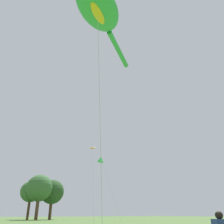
# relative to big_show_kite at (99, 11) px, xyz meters

# --- Properties ---
(big_show_kite) EXTENTS (8.16, 6.17, 14.43)m
(big_show_kite) POSITION_rel_big_show_kite_xyz_m (0.00, 0.00, 0.00)
(big_show_kite) COLOR green
(big_show_kite) RESTS_ON ground
(small_kite_delta_white) EXTENTS (1.85, 3.53, 10.12)m
(small_kite_delta_white) POSITION_rel_big_show_kite_xyz_m (10.70, 17.68, -4.06)
(small_kite_delta_white) COLOR orange
(small_kite_delta_white) RESTS_ON ground
(small_kite_tiny_distant) EXTENTS (3.15, 2.27, 9.24)m
(small_kite_tiny_distant) POSITION_rel_big_show_kite_xyz_m (12.70, 18.53, -5.11)
(small_kite_tiny_distant) COLOR green
(small_kite_tiny_distant) RESTS_ON ground
(tree_shrub_far) EXTENTS (6.55, 6.55, 10.43)m
(tree_shrub_far) POSITION_rel_big_show_kite_xyz_m (21.21, 55.75, -6.76)
(tree_shrub_far) COLOR #513823
(tree_shrub_far) RESTS_ON ground
(tree_oak_left) EXTENTS (6.88, 6.88, 11.25)m
(tree_oak_left) POSITION_rel_big_show_kite_xyz_m (16.83, 54.05, -6.12)
(tree_oak_left) COLOR #513823
(tree_oak_left) RESTS_ON ground
(tree_broad_distant) EXTENTS (5.58, 5.58, 9.90)m
(tree_broad_distant) POSITION_rel_big_show_kite_xyz_m (15.87, 57.86, -6.82)
(tree_broad_distant) COLOR #513823
(tree_broad_distant) RESTS_ON ground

